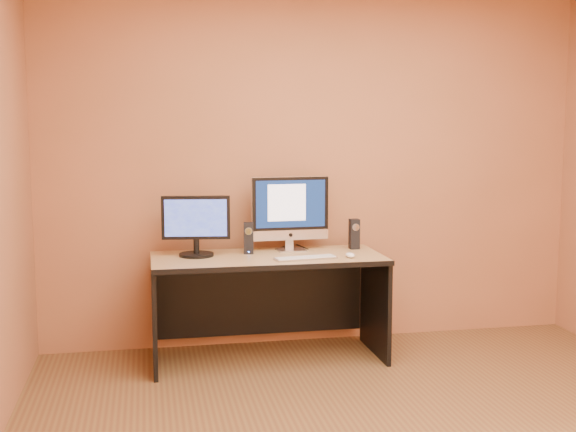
# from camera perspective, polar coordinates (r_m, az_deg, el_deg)

# --- Properties ---
(walls) EXTENTS (4.00, 4.00, 2.60)m
(walls) POSITION_cam_1_polar(r_m,az_deg,el_deg) (3.40, 10.13, 1.97)
(walls) COLOR #A76643
(walls) RESTS_ON ground
(desk) EXTENTS (1.56, 0.69, 0.72)m
(desk) POSITION_cam_1_polar(r_m,az_deg,el_deg) (4.97, -1.59, -7.29)
(desk) COLOR tan
(desk) RESTS_ON ground
(imac) EXTENTS (0.56, 0.22, 0.54)m
(imac) POSITION_cam_1_polar(r_m,az_deg,el_deg) (5.07, 0.24, 0.25)
(imac) COLOR #B1B1B5
(imac) RESTS_ON desk
(second_monitor) EXTENTS (0.50, 0.29, 0.41)m
(second_monitor) POSITION_cam_1_polar(r_m,az_deg,el_deg) (4.90, -7.28, -0.80)
(second_monitor) COLOR black
(second_monitor) RESTS_ON desk
(speaker_left) EXTENTS (0.08, 0.08, 0.21)m
(speaker_left) POSITION_cam_1_polar(r_m,az_deg,el_deg) (4.98, -3.13, -1.76)
(speaker_left) COLOR black
(speaker_left) RESTS_ON desk
(speaker_right) EXTENTS (0.07, 0.07, 0.21)m
(speaker_right) POSITION_cam_1_polar(r_m,az_deg,el_deg) (5.18, 5.26, -1.42)
(speaker_right) COLOR black
(speaker_right) RESTS_ON desk
(keyboard) EXTENTS (0.43, 0.17, 0.02)m
(keyboard) POSITION_cam_1_polar(r_m,az_deg,el_deg) (4.78, 1.40, -3.33)
(keyboard) COLOR #B6B6BA
(keyboard) RESTS_ON desk
(mouse) EXTENTS (0.06, 0.10, 0.04)m
(mouse) POSITION_cam_1_polar(r_m,az_deg,el_deg) (4.85, 4.93, -3.08)
(mouse) COLOR white
(mouse) RESTS_ON desk
(cable_a) EXTENTS (0.05, 0.21, 0.01)m
(cable_a) POSITION_cam_1_polar(r_m,az_deg,el_deg) (5.24, 1.13, -2.45)
(cable_a) COLOR black
(cable_a) RESTS_ON desk
(cable_b) EXTENTS (0.11, 0.15, 0.01)m
(cable_b) POSITION_cam_1_polar(r_m,az_deg,el_deg) (5.21, -0.53, -2.50)
(cable_b) COLOR black
(cable_b) RESTS_ON desk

